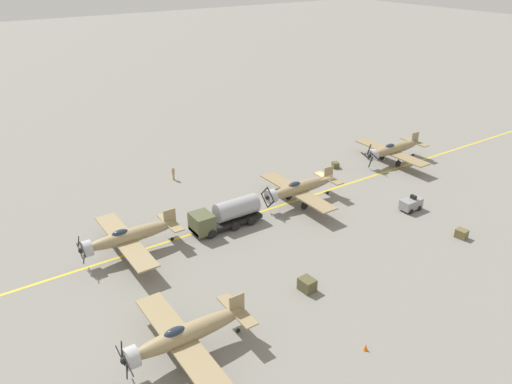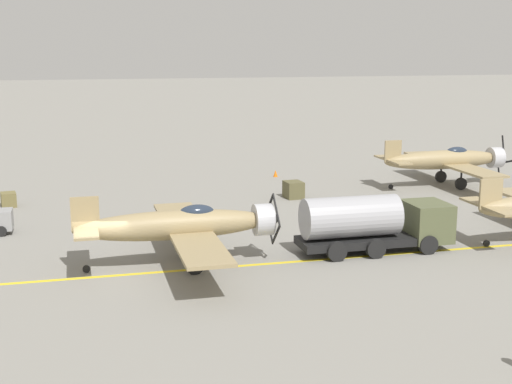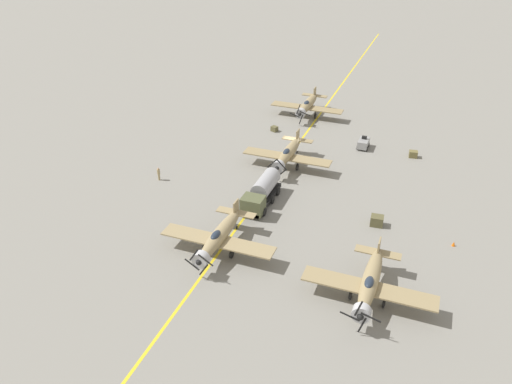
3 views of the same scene
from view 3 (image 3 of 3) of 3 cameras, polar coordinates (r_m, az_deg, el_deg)
The scene contains 13 objects.
ground_plane at distance 71.71m, azimuth 3.96°, elevation 4.29°, with size 400.00×400.00×0.00m, color gray.
taxiway_stripe at distance 71.71m, azimuth 3.96°, elevation 4.29°, with size 0.30×160.00×0.01m, color yellow.
airplane_far_center at distance 50.85m, azimuth -4.26°, elevation -5.09°, with size 12.00×9.98×3.65m.
airplane_near_center at distance 84.58m, azimuth 5.90°, elevation 9.85°, with size 12.00×9.98×3.75m.
airplane_far_left at distance 46.24m, azimuth 12.87°, elevation -10.10°, with size 12.00×9.98×3.76m.
airplane_mid_center at distance 67.30m, azimuth 3.66°, elevation 4.38°, with size 12.00×9.98×3.65m.
fuel_tanker at distance 59.16m, azimuth 0.67°, elevation -0.03°, with size 2.67×8.00×2.98m.
tow_tractor at distance 74.85m, azimuth 12.18°, elevation 5.49°, with size 1.57×2.60×1.79m.
ground_crew_walking at distance 65.66m, azimuth -11.07°, elevation 2.11°, with size 0.39×0.39×1.77m.
supply_crate_by_tanker at distance 79.05m, azimuth 2.12°, elevation 7.23°, with size 0.96×0.80×0.80m, color brown.
supply_crate_mid_lane at distance 57.26m, azimuth 13.65°, elevation -3.21°, with size 1.40×1.17×1.17m, color brown.
supply_crate_outboard at distance 74.00m, azimuth 17.53°, elevation 4.15°, with size 1.13×0.94×0.94m, color brown.
traffic_cone at distance 56.60m, azimuth 21.66°, elevation -5.51°, with size 0.36×0.36×0.55m, color orange.
Camera 3 is at (-18.31, 61.79, 31.45)m, focal length 35.00 mm.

